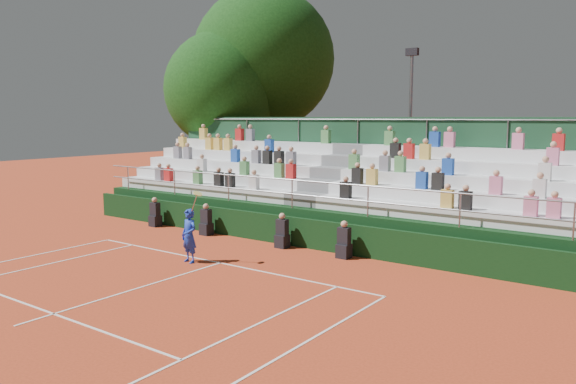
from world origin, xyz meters
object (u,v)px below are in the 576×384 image
Objects in this scene: tree_east at (263,60)px; floodlight_mast at (410,115)px; tennis_player at (189,236)px; tree_west at (222,89)px.

tree_east is 1.52× the size of floodlight_mast.
tennis_player is 15.03m from tree_west.
tree_east is at bearing 70.36° from tree_west.
tree_east is (-7.86, 13.62, 6.78)m from tennis_player.
floodlight_mast is at bearing 1.81° from tree_east.
tennis_player is 17.13m from tree_east.
tree_west reaches higher than floodlight_mast.
tennis_player is at bearing -51.78° from tree_west.
tree_west is at bearing 128.22° from tennis_player.
tree_east reaches higher than tennis_player.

